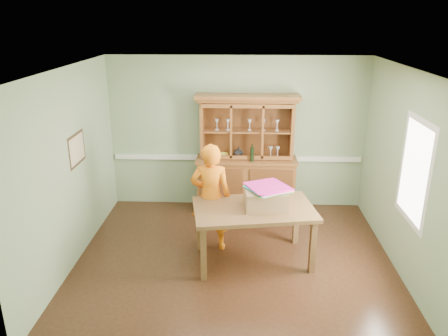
{
  "coord_description": "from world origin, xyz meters",
  "views": [
    {
      "loc": [
        0.09,
        -5.48,
        3.35
      ],
      "look_at": [
        -0.16,
        0.4,
        1.26
      ],
      "focal_mm": 35.0,
      "sensor_mm": 36.0,
      "label": 1
    }
  ],
  "objects_px": {
    "dining_table": "(254,214)",
    "person": "(211,197)",
    "cardboard_box": "(265,199)",
    "china_hutch": "(246,171)"
  },
  "relations": [
    {
      "from": "cardboard_box",
      "to": "person",
      "type": "distance_m",
      "value": 0.86
    },
    {
      "from": "dining_table",
      "to": "cardboard_box",
      "type": "height_order",
      "value": "cardboard_box"
    },
    {
      "from": "person",
      "to": "china_hutch",
      "type": "bearing_deg",
      "value": -108.89
    },
    {
      "from": "dining_table",
      "to": "person",
      "type": "height_order",
      "value": "person"
    },
    {
      "from": "china_hutch",
      "to": "dining_table",
      "type": "xyz_separation_m",
      "value": [
        0.1,
        -1.74,
        -0.0
      ]
    },
    {
      "from": "china_hutch",
      "to": "dining_table",
      "type": "bearing_deg",
      "value": -86.78
    },
    {
      "from": "cardboard_box",
      "to": "person",
      "type": "height_order",
      "value": "person"
    },
    {
      "from": "china_hutch",
      "to": "person",
      "type": "height_order",
      "value": "china_hutch"
    },
    {
      "from": "dining_table",
      "to": "person",
      "type": "bearing_deg",
      "value": 141.18
    },
    {
      "from": "china_hutch",
      "to": "dining_table",
      "type": "relative_size",
      "value": 1.16
    }
  ]
}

